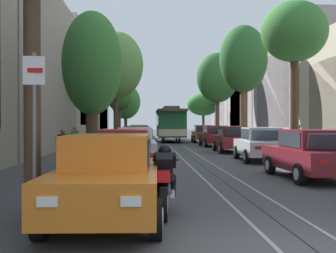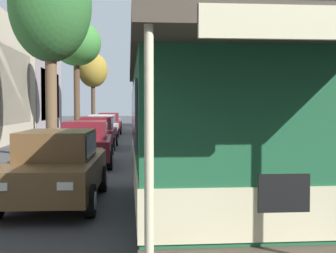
{
  "view_description": "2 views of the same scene",
  "coord_description": "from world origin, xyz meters",
  "views": [
    {
      "loc": [
        -2.41,
        -5.41,
        1.8
      ],
      "look_at": [
        -0.62,
        27.86,
        1.51
      ],
      "focal_mm": 46.3,
      "sensor_mm": 36.0,
      "label": 1
    },
    {
      "loc": [
        1.3,
        43.82,
        2.13
      ],
      "look_at": [
        -0.83,
        18.78,
        1.0
      ],
      "focal_mm": 49.17,
      "sensor_mm": 36.0,
      "label": 2
    }
  ],
  "objects": [
    {
      "name": "ground_plane",
      "position": [
        0.0,
        25.03,
        0.0
      ],
      "size": [
        160.0,
        160.0,
        0.0
      ],
      "primitive_type": "plane",
      "color": "#424244"
    },
    {
      "name": "trolley_track_rails",
      "position": [
        0.0,
        29.29,
        0.0
      ],
      "size": [
        1.14,
        70.57,
        0.01
      ],
      "color": "gray",
      "rests_on": "ground"
    },
    {
      "name": "building_facade_left",
      "position": [
        -10.29,
        28.24,
        4.84
      ],
      "size": [
        5.65,
        62.27,
        10.64
      ],
      "color": "gray",
      "rests_on": "ground"
    },
    {
      "name": "building_facade_right",
      "position": [
        10.16,
        30.02,
        4.15
      ],
      "size": [
        5.37,
        62.27,
        9.77
      ],
      "color": "gray",
      "rests_on": "ground"
    },
    {
      "name": "parked_car_orange_near_left",
      "position": [
        -3.08,
        2.6,
        0.8
      ],
      "size": [
        2.09,
        4.4,
        1.58
      ],
      "color": "orange",
      "rests_on": "ground"
    },
    {
      "name": "parked_car_red_second_left",
      "position": [
        -3.06,
        8.37,
        0.8
      ],
      "size": [
        2.01,
        4.37,
        1.58
      ],
      "color": "red",
      "rests_on": "ground"
    },
    {
      "name": "parked_car_white_mid_left",
      "position": [
        -2.84,
        13.89,
        0.8
      ],
      "size": [
        2.03,
        4.37,
        1.58
      ],
      "color": "silver",
      "rests_on": "ground"
    },
    {
      "name": "parked_car_brown_fourth_left",
      "position": [
        -2.87,
        19.99,
        0.8
      ],
      "size": [
        2.08,
        4.4,
        1.58
      ],
      "color": "brown",
      "rests_on": "ground"
    },
    {
      "name": "parked_car_brown_fifth_left",
      "position": [
        -3.02,
        25.61,
        0.8
      ],
      "size": [
        2.02,
        4.37,
        1.58
      ],
      "color": "brown",
      "rests_on": "ground"
    },
    {
      "name": "parked_car_red_sixth_left",
      "position": [
        -2.91,
        31.49,
        0.8
      ],
      "size": [
        2.1,
        4.4,
        1.58
      ],
      "color": "red",
      "rests_on": "ground"
    },
    {
      "name": "parked_car_green_far_left",
      "position": [
        -3.02,
        37.64,
        0.8
      ],
      "size": [
        2.14,
        4.42,
        1.58
      ],
      "color": "#1E6038",
      "rests_on": "ground"
    },
    {
      "name": "parked_car_maroon_second_right",
      "position": [
        2.89,
        8.12,
        0.8
      ],
      "size": [
        2.1,
        4.4,
        1.58
      ],
      "color": "maroon",
      "rests_on": "ground"
    },
    {
      "name": "parked_car_silver_mid_right",
      "position": [
        3.0,
        14.59,
        0.8
      ],
      "size": [
        2.13,
        4.42,
        1.58
      ],
      "color": "#B7B7BC",
      "rests_on": "ground"
    },
    {
      "name": "parked_car_maroon_fourth_right",
      "position": [
        2.91,
        20.61,
        0.8
      ],
      "size": [
        2.07,
        4.39,
        1.58
      ],
      "color": "maroon",
      "rests_on": "ground"
    },
    {
      "name": "parked_car_maroon_fifth_right",
      "position": [
        2.87,
        27.11,
        0.8
      ],
      "size": [
        2.07,
        4.39,
        1.58
      ],
      "color": "maroon",
      "rests_on": "ground"
    },
    {
      "name": "parked_car_brown_sixth_right",
      "position": [
        2.89,
        33.64,
        0.8
      ],
      "size": [
        2.1,
        4.4,
        1.58
      ],
      "color": "brown",
      "rests_on": "ground"
    },
    {
      "name": "street_tree_kerb_left_second",
      "position": [
        -4.64,
        13.05,
        4.24
      ],
      "size": [
        2.53,
        2.44,
        6.53
      ],
      "color": "#4C3826",
      "rests_on": "ground"
    },
    {
      "name": "street_tree_kerb_left_mid",
      "position": [
        -4.48,
        25.66,
        5.9
      ],
      "size": [
        3.92,
        3.61,
        8.33
      ],
      "color": "#4C3826",
      "rests_on": "ground"
    },
    {
      "name": "street_tree_kerb_left_fourth",
      "position": [
        -4.85,
        35.71,
        4.33
      ],
      "size": [
        2.36,
        2.2,
        5.91
      ],
      "color": "brown",
      "rests_on": "ground"
    },
    {
      "name": "street_tree_kerb_left_far",
      "position": [
        -4.72,
        47.0,
        4.31
      ],
      "size": [
        3.54,
        3.69,
        6.41
      ],
      "color": "#4C3826",
      "rests_on": "ground"
    },
    {
      "name": "street_tree_kerb_right_second",
      "position": [
        4.57,
        14.48,
        5.98
      ],
      "size": [
        3.08,
        3.05,
        7.5
      ],
      "color": "#4C3826",
      "rests_on": "ground"
    },
    {
      "name": "street_tree_kerb_right_mid",
      "position": [
        4.49,
        24.56,
        6.19
      ],
      "size": [
        3.37,
        2.98,
        8.64
      ],
      "color": "brown",
      "rests_on": "ground"
    },
    {
      "name": "street_tree_kerb_right_fourth",
      "position": [
        4.54,
        35.74,
        6.08
      ],
      "size": [
        3.97,
        3.23,
        8.53
      ],
      "color": "brown",
      "rests_on": "ground"
    },
    {
      "name": "street_tree_kerb_right_far",
      "position": [
        4.74,
        47.15,
        4.02
      ],
      "size": [
        3.97,
        3.26,
        5.42
      ],
      "color": "#4C3826",
      "rests_on": "ground"
    },
    {
      "name": "cable_car_trolley",
      "position": [
        0.0,
        35.29,
        1.66
      ],
      "size": [
        2.6,
        9.14,
        3.28
      ],
      "color": "#1E5B38",
      "rests_on": "ground"
    },
    {
      "name": "motorcycle_with_rider",
      "position": [
        -2.01,
        3.13,
        0.65
      ],
      "size": [
        0.58,
        1.99,
        1.37
      ],
      "color": "black",
      "rests_on": "ground"
    },
    {
      "name": "pedestrian_on_left_pavement",
      "position": [
        -5.58,
        11.56,
        0.89
      ],
      "size": [
        0.55,
        0.31,
        1.58
      ],
      "color": "#4C4233",
      "rests_on": "ground"
    },
    {
      "name": "pedestrian_on_right_pavement",
      "position": [
        5.63,
        16.74,
        0.97
      ],
      "size": [
        0.55,
        0.26,
        1.71
      ],
      "color": "black",
      "rests_on": "ground"
    },
    {
      "name": "pedestrian_crossing_far",
      "position": [
        -6.96,
        23.04,
        0.87
      ],
      "size": [
        0.55,
        0.25,
        1.54
      ],
      "color": "black",
      "rests_on": "ground"
    },
    {
      "name": "fire_hydrant",
      "position": [
        -4.5,
        6.21,
        0.42
      ],
      "size": [
        0.4,
        0.22,
        0.84
      ],
      "color": "red",
      "rests_on": "ground"
    },
    {
      "name": "street_sign_post",
      "position": [
        -4.27,
        1.97,
        1.84
      ],
      "size": [
        0.36,
        0.08,
        2.98
      ],
      "color": "slate",
      "rests_on": "ground"
    }
  ]
}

